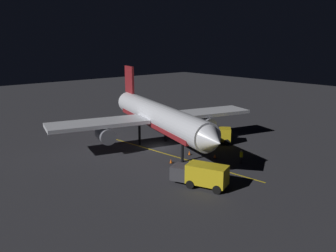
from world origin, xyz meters
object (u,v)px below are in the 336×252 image
Objects in this scene: traffic_cone_near_left at (178,164)px; traffic_cone_far at (189,153)px; catering_truck at (214,135)px; ground_crew_worker at (241,157)px; airliner at (157,117)px; traffic_cone_near_right at (171,161)px; traffic_cone_under_wing at (215,156)px; baggage_truck at (202,175)px.

traffic_cone_far is at bearing -151.94° from traffic_cone_near_left.
catering_truck reaches higher than ground_crew_worker.
ground_crew_worker is (-3.20, 12.70, -3.52)m from airliner.
traffic_cone_near_right is at bearing -86.44° from traffic_cone_near_left.
traffic_cone_under_wing is at bearing -75.62° from ground_crew_worker.
airliner is 58.24× the size of traffic_cone_near_right.
baggage_truck is at bearing 68.65° from traffic_cone_near_left.
traffic_cone_under_wing is (5.13, 4.89, -0.95)m from catering_truck.
airliner reaches higher than baggage_truck.
traffic_cone_under_wing is at bearing 43.65° from catering_truck.
baggage_truck is at bearing 52.67° from traffic_cone_far.
airliner is 58.24× the size of traffic_cone_under_wing.
catering_truck is 9.97× the size of traffic_cone_near_left.
traffic_cone_far is (-4.07, -0.85, 0.00)m from traffic_cone_near_right.
baggage_truck is 10.73m from traffic_cone_far.
traffic_cone_near_left is 1.00× the size of traffic_cone_under_wing.
baggage_truck is 3.63× the size of ground_crew_worker.
ground_crew_worker is at bearing 145.12° from traffic_cone_near_left.
baggage_truck is 9.76m from traffic_cone_under_wing.
baggage_truck is 11.48× the size of traffic_cone_near_left.
baggage_truck is 1.15× the size of catering_truck.
airliner is at bearing -29.92° from catering_truck.
traffic_cone_near_right is at bearing -107.49° from baggage_truck.
traffic_cone_near_left is at bearing 93.56° from traffic_cone_near_right.
airliner is 15.95m from baggage_truck.
airliner is 8.73m from traffic_cone_near_right.
traffic_cone_under_wing is (-2.29, 9.16, -4.16)m from airliner.
baggage_truck reaches higher than traffic_cone_under_wing.
airliner is 9.14m from catering_truck.
traffic_cone_near_right is (-2.41, -7.64, -1.02)m from baggage_truck.
traffic_cone_near_right is at bearing 63.72° from airliner.
catering_truck is 11.46m from traffic_cone_near_left.
traffic_cone_near_right is at bearing 11.76° from traffic_cone_far.
ground_crew_worker is at bearing 63.39° from catering_truck.
baggage_truck is 11.48× the size of traffic_cone_near_right.
traffic_cone_under_wing is at bearing 169.84° from traffic_cone_near_left.
catering_truck is at bearing -166.43° from traffic_cone_near_right.
traffic_cone_near_right is 1.00× the size of traffic_cone_far.
airliner is 58.24× the size of traffic_cone_far.
ground_crew_worker is at bearing -168.54° from baggage_truck.
traffic_cone_under_wing is (-5.69, 2.28, 0.00)m from traffic_cone_near_right.
baggage_truck is 6.91m from traffic_cone_near_left.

